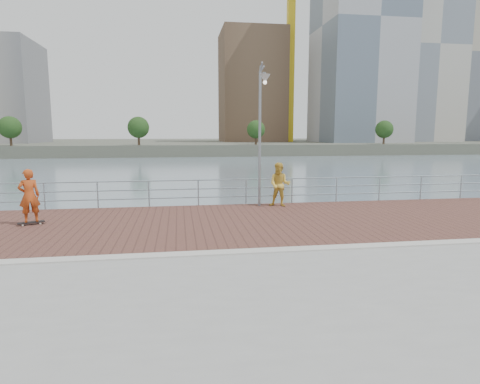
{
  "coord_description": "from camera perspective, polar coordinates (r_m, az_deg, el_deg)",
  "views": [
    {
      "loc": [
        -1.82,
        -9.89,
        3.08
      ],
      "look_at": [
        0.0,
        2.0,
        1.3
      ],
      "focal_mm": 30.0,
      "sensor_mm": 36.0,
      "label": 1
    }
  ],
  "objects": [
    {
      "name": "water",
      "position": [
        11.27,
        1.62,
        -18.39
      ],
      "size": [
        400.0,
        400.0,
        0.0
      ],
      "primitive_type": "plane",
      "color": "slate",
      "rests_on": "ground"
    },
    {
      "name": "brick_lane",
      "position": [
        13.95,
        -1.0,
        -4.29
      ],
      "size": [
        40.0,
        6.8,
        0.02
      ],
      "primitive_type": "cube",
      "color": "brown",
      "rests_on": "seawall"
    },
    {
      "name": "curb",
      "position": [
        10.51,
        1.67,
        -8.46
      ],
      "size": [
        40.0,
        0.4,
        0.06
      ],
      "primitive_type": "cube",
      "color": "#B7B5AD",
      "rests_on": "seawall"
    },
    {
      "name": "far_shore",
      "position": [
        132.46,
        -7.97,
        6.68
      ],
      "size": [
        320.0,
        95.0,
        2.5
      ],
      "primitive_type": "cube",
      "color": "#4C5142",
      "rests_on": "ground"
    },
    {
      "name": "guardrail",
      "position": [
        17.15,
        -2.53,
        0.41
      ],
      "size": [
        39.06,
        0.06,
        1.13
      ],
      "color": "#8C9EA8",
      "rests_on": "brick_lane"
    },
    {
      "name": "street_lamp",
      "position": [
        16.35,
        3.14,
        11.51
      ],
      "size": [
        0.41,
        1.18,
        5.58
      ],
      "color": "gray",
      "rests_on": "brick_lane"
    },
    {
      "name": "skateboard",
      "position": [
        15.23,
        -27.56,
        -3.86
      ],
      "size": [
        0.84,
        0.52,
        0.09
      ],
      "rotation": [
        0.0,
        0.0,
        0.41
      ],
      "color": "black",
      "rests_on": "brick_lane"
    },
    {
      "name": "skateboarder",
      "position": [
        15.08,
        -27.8,
        -0.48
      ],
      "size": [
        0.77,
        0.65,
        1.8
      ],
      "primitive_type": "imported",
      "rotation": [
        0.0,
        0.0,
        3.55
      ],
      "color": "#B54418",
      "rests_on": "skateboard"
    },
    {
      "name": "bystander",
      "position": [
        16.79,
        5.67,
        1.05
      ],
      "size": [
        1.09,
        0.99,
        1.83
      ],
      "primitive_type": "imported",
      "rotation": [
        0.0,
        0.0,
        -0.41
      ],
      "color": "gold",
      "rests_on": "brick_lane"
    },
    {
      "name": "tower_crane",
      "position": [
        121.44,
        5.96,
        22.88
      ],
      "size": [
        47.0,
        2.0,
        50.7
      ],
      "color": "gold",
      "rests_on": "far_shore"
    },
    {
      "name": "skyline",
      "position": [
        121.91,
        9.29,
        18.24
      ],
      "size": [
        233.0,
        41.0,
        61.98
      ],
      "color": "#ADA38E",
      "rests_on": "far_shore"
    },
    {
      "name": "shoreline_trees",
      "position": [
        88.29,
        -19.11,
        8.69
      ],
      "size": [
        109.53,
        5.01,
        6.68
      ],
      "color": "#473323",
      "rests_on": "far_shore"
    }
  ]
}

